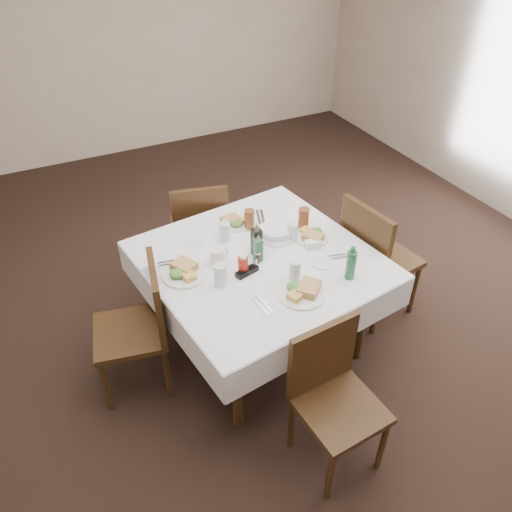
{
  "coord_description": "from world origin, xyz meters",
  "views": [
    {
      "loc": [
        -1.12,
        -2.35,
        2.68
      ],
      "look_at": [
        -0.01,
        -0.12,
        0.8
      ],
      "focal_mm": 35.0,
      "sensor_mm": 36.0,
      "label": 1
    }
  ],
  "objects_px": {
    "water_s": "(295,270)",
    "bread_basket": "(276,233)",
    "oil_cruet_dark": "(256,241)",
    "ketchup_bottle": "(243,264)",
    "water_n": "(225,232)",
    "oil_cruet_green": "(258,249)",
    "dining_table": "(260,268)",
    "chair_south": "(331,389)",
    "green_bottle": "(351,264)",
    "chair_west": "(142,321)",
    "water_e": "(292,232)",
    "chair_north": "(200,226)",
    "coffee_mug": "(217,257)",
    "water_w": "(221,275)",
    "chair_east": "(373,254)"
  },
  "relations": [
    {
      "from": "oil_cruet_green",
      "to": "ketchup_bottle",
      "type": "xyz_separation_m",
      "value": [
        -0.14,
        -0.07,
        -0.02
      ]
    },
    {
      "from": "chair_south",
      "to": "green_bottle",
      "type": "bearing_deg",
      "value": 49.31
    },
    {
      "from": "chair_south",
      "to": "water_s",
      "type": "relative_size",
      "value": 6.71
    },
    {
      "from": "dining_table",
      "to": "coffee_mug",
      "type": "relative_size",
      "value": 10.06
    },
    {
      "from": "dining_table",
      "to": "oil_cruet_green",
      "type": "bearing_deg",
      "value": -142.93
    },
    {
      "from": "chair_west",
      "to": "oil_cruet_dark",
      "type": "distance_m",
      "value": 0.86
    },
    {
      "from": "chair_north",
      "to": "chair_east",
      "type": "xyz_separation_m",
      "value": [
        0.95,
        -0.95,
        0.04
      ]
    },
    {
      "from": "ketchup_bottle",
      "to": "green_bottle",
      "type": "xyz_separation_m",
      "value": [
        0.55,
        -0.33,
        0.04
      ]
    },
    {
      "from": "chair_west",
      "to": "water_n",
      "type": "height_order",
      "value": "chair_west"
    },
    {
      "from": "water_w",
      "to": "water_n",
      "type": "bearing_deg",
      "value": 63.1
    },
    {
      "from": "chair_north",
      "to": "chair_east",
      "type": "height_order",
      "value": "chair_east"
    },
    {
      "from": "dining_table",
      "to": "chair_west",
      "type": "relative_size",
      "value": 1.68
    },
    {
      "from": "water_s",
      "to": "chair_south",
      "type": "bearing_deg",
      "value": -100.81
    },
    {
      "from": "chair_north",
      "to": "ketchup_bottle",
      "type": "distance_m",
      "value": 1.01
    },
    {
      "from": "chair_west",
      "to": "oil_cruet_green",
      "type": "relative_size",
      "value": 4.55
    },
    {
      "from": "ketchup_bottle",
      "to": "water_n",
      "type": "bearing_deg",
      "value": 83.51
    },
    {
      "from": "dining_table",
      "to": "water_w",
      "type": "height_order",
      "value": "water_w"
    },
    {
      "from": "chair_south",
      "to": "chair_west",
      "type": "relative_size",
      "value": 0.97
    },
    {
      "from": "dining_table",
      "to": "water_s",
      "type": "bearing_deg",
      "value": -70.79
    },
    {
      "from": "dining_table",
      "to": "oil_cruet_green",
      "type": "height_order",
      "value": "oil_cruet_green"
    },
    {
      "from": "water_w",
      "to": "oil_cruet_dark",
      "type": "xyz_separation_m",
      "value": [
        0.32,
        0.18,
        0.03
      ]
    },
    {
      "from": "water_s",
      "to": "chair_east",
      "type": "bearing_deg",
      "value": 14.48
    },
    {
      "from": "chair_south",
      "to": "coffee_mug",
      "type": "bearing_deg",
      "value": 103.44
    },
    {
      "from": "oil_cruet_dark",
      "to": "green_bottle",
      "type": "height_order",
      "value": "oil_cruet_dark"
    },
    {
      "from": "chair_north",
      "to": "bread_basket",
      "type": "bearing_deg",
      "value": -68.31
    },
    {
      "from": "chair_east",
      "to": "oil_cruet_dark",
      "type": "height_order",
      "value": "oil_cruet_dark"
    },
    {
      "from": "water_n",
      "to": "water_s",
      "type": "xyz_separation_m",
      "value": [
        0.21,
        -0.56,
        -0.0
      ]
    },
    {
      "from": "bread_basket",
      "to": "oil_cruet_dark",
      "type": "relative_size",
      "value": 0.95
    },
    {
      "from": "water_n",
      "to": "water_e",
      "type": "distance_m",
      "value": 0.45
    },
    {
      "from": "oil_cruet_dark",
      "to": "ketchup_bottle",
      "type": "xyz_separation_m",
      "value": [
        -0.16,
        -0.14,
        -0.04
      ]
    },
    {
      "from": "chair_north",
      "to": "oil_cruet_dark",
      "type": "distance_m",
      "value": 0.9
    },
    {
      "from": "water_w",
      "to": "ketchup_bottle",
      "type": "xyz_separation_m",
      "value": [
        0.17,
        0.04,
        -0.01
      ]
    },
    {
      "from": "water_s",
      "to": "bread_basket",
      "type": "xyz_separation_m",
      "value": [
        0.11,
        0.43,
        -0.03
      ]
    },
    {
      "from": "bread_basket",
      "to": "water_s",
      "type": "bearing_deg",
      "value": -103.92
    },
    {
      "from": "chair_north",
      "to": "bread_basket",
      "type": "relative_size",
      "value": 3.92
    },
    {
      "from": "chair_east",
      "to": "water_n",
      "type": "bearing_deg",
      "value": 159.88
    },
    {
      "from": "chair_west",
      "to": "water_e",
      "type": "distance_m",
      "value": 1.12
    },
    {
      "from": "coffee_mug",
      "to": "ketchup_bottle",
      "type": "bearing_deg",
      "value": -57.51
    },
    {
      "from": "chair_west",
      "to": "green_bottle",
      "type": "xyz_separation_m",
      "value": [
        1.19,
        -0.45,
        0.34
      ]
    },
    {
      "from": "water_n",
      "to": "oil_cruet_green",
      "type": "relative_size",
      "value": 0.67
    },
    {
      "from": "water_n",
      "to": "water_s",
      "type": "height_order",
      "value": "water_n"
    },
    {
      "from": "chair_north",
      "to": "coffee_mug",
      "type": "bearing_deg",
      "value": -102.43
    },
    {
      "from": "ketchup_bottle",
      "to": "chair_west",
      "type": "bearing_deg",
      "value": 169.02
    },
    {
      "from": "chair_west",
      "to": "water_n",
      "type": "xyz_separation_m",
      "value": [
        0.67,
        0.24,
        0.31
      ]
    },
    {
      "from": "oil_cruet_green",
      "to": "ketchup_bottle",
      "type": "relative_size",
      "value": 1.48
    },
    {
      "from": "water_n",
      "to": "oil_cruet_green",
      "type": "xyz_separation_m",
      "value": [
        0.1,
        -0.29,
        0.02
      ]
    },
    {
      "from": "water_w",
      "to": "bread_basket",
      "type": "height_order",
      "value": "water_w"
    },
    {
      "from": "water_e",
      "to": "water_w",
      "type": "distance_m",
      "value": 0.65
    },
    {
      "from": "dining_table",
      "to": "coffee_mug",
      "type": "distance_m",
      "value": 0.3
    },
    {
      "from": "coffee_mug",
      "to": "chair_west",
      "type": "bearing_deg",
      "value": -175.93
    }
  ]
}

